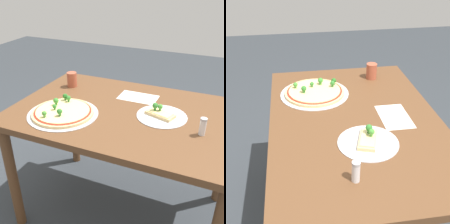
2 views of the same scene
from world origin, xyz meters
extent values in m
plane|color=#33383D|center=(0.00, 0.00, 0.00)|extent=(8.00, 8.00, 0.00)
cube|color=brown|center=(0.00, 0.00, 0.73)|extent=(1.24, 0.83, 0.04)
cylinder|color=brown|center=(0.56, -0.35, 0.36)|extent=(0.06, 0.06, 0.71)
cylinder|color=brown|center=(0.56, 0.35, 0.36)|extent=(0.06, 0.06, 0.71)
cylinder|color=silver|center=(0.30, 0.17, 0.75)|extent=(0.38, 0.38, 0.00)
cylinder|color=#E5C17F|center=(0.30, 0.17, 0.76)|extent=(0.33, 0.33, 0.01)
cylinder|color=#A82D1E|center=(0.30, 0.17, 0.77)|extent=(0.31, 0.31, 0.00)
cylinder|color=#F4DB8E|center=(0.30, 0.17, 0.77)|extent=(0.29, 0.29, 0.00)
sphere|color=#3D8933|center=(0.36, 0.13, 0.80)|extent=(0.03, 0.03, 0.03)
cylinder|color=#488E3A|center=(0.36, 0.13, 0.78)|extent=(0.01, 0.01, 0.01)
sphere|color=#337A2D|center=(0.27, 0.23, 0.80)|extent=(0.03, 0.03, 0.03)
cylinder|color=#3F8136|center=(0.27, 0.23, 0.78)|extent=(0.01, 0.01, 0.01)
sphere|color=#286B23|center=(0.35, 0.06, 0.80)|extent=(0.03, 0.03, 0.03)
cylinder|color=#37742D|center=(0.35, 0.06, 0.78)|extent=(0.01, 0.01, 0.01)
sphere|color=#337A2D|center=(0.34, 0.18, 0.79)|extent=(0.02, 0.02, 0.02)
cylinder|color=#3F8136|center=(0.34, 0.18, 0.78)|extent=(0.01, 0.01, 0.01)
sphere|color=#479338|center=(0.34, 0.27, 0.80)|extent=(0.03, 0.03, 0.03)
cylinder|color=#51973E|center=(0.34, 0.27, 0.78)|extent=(0.01, 0.01, 0.01)
sphere|color=#337A2D|center=(0.32, 0.07, 0.80)|extent=(0.03, 0.03, 0.03)
cylinder|color=#3F8136|center=(0.32, 0.07, 0.78)|extent=(0.01, 0.01, 0.01)
cylinder|color=silver|center=(-0.20, -0.01, 0.75)|extent=(0.27, 0.27, 0.00)
cube|color=#E5C17F|center=(-0.19, -0.01, 0.76)|extent=(0.17, 0.12, 0.02)
cube|color=#F4DB8E|center=(-0.19, -0.01, 0.77)|extent=(0.14, 0.10, 0.00)
sphere|color=#479338|center=(-0.18, -0.03, 0.80)|extent=(0.03, 0.03, 0.03)
cylinder|color=#51973E|center=(-0.18, -0.03, 0.78)|extent=(0.01, 0.01, 0.01)
sphere|color=#337A2D|center=(-0.16, -0.03, 0.80)|extent=(0.03, 0.03, 0.03)
cylinder|color=#3F8136|center=(-0.16, -0.03, 0.78)|extent=(0.01, 0.01, 0.01)
cylinder|color=#AD5138|center=(0.45, -0.19, 0.80)|extent=(0.06, 0.06, 0.09)
cylinder|color=silver|center=(-0.42, 0.09, 0.79)|extent=(0.03, 0.03, 0.08)
cylinder|color=#B2B2B7|center=(-0.42, 0.09, 0.83)|extent=(0.03, 0.03, 0.01)
cube|color=silver|center=(-0.01, -0.19, 0.75)|extent=(0.23, 0.14, 0.00)
camera|label=1|loc=(-0.48, 1.29, 1.46)|focal=45.00mm
camera|label=2|loc=(-1.26, 0.28, 1.56)|focal=50.00mm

